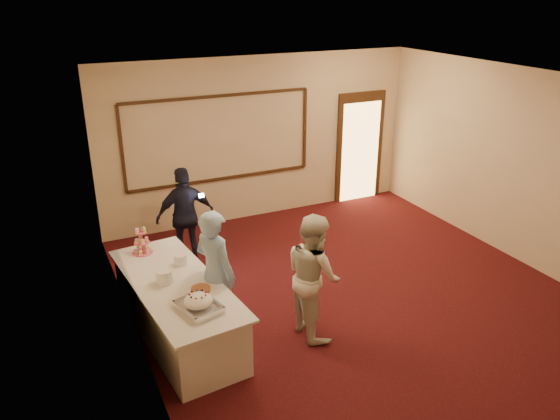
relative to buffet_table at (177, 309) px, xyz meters
The scene contains 14 objects.
floor 2.56m from the buffet_table, ahead, with size 7.00×7.00×0.00m, color black.
room_walls 3.02m from the buffet_table, ahead, with size 6.04×7.04×3.02m.
wall_molding 3.81m from the buffet_table, 61.60° to the left, with size 3.45×0.04×1.55m.
doorway 5.68m from the buffet_table, 34.10° to the left, with size 1.05×0.07×2.20m.
buffet_table is the anchor object (origin of this frame).
pavlova_tray 0.85m from the buffet_table, 83.80° to the right, with size 0.50×0.58×0.20m.
cupcake_stand 1.11m from the buffet_table, 101.02° to the left, with size 0.27×0.27×0.40m.
plate_stack_a 0.49m from the buffet_table, 163.85° to the left, with size 0.21×0.21×0.17m.
plate_stack_b 0.64m from the buffet_table, 65.45° to the left, with size 0.17×0.17×0.15m.
tart 0.58m from the buffet_table, 58.83° to the right, with size 0.27×0.27×0.05m.
man 0.67m from the buffet_table, 13.51° to the right, with size 0.61×0.40×1.67m, color #88ABD2.
woman 1.74m from the buffet_table, 21.50° to the right, with size 0.78×0.61×1.61m, color beige.
guest 2.06m from the buffet_table, 70.42° to the left, with size 0.92×0.38×1.58m, color black.
camera_flash 2.03m from the buffet_table, 62.06° to the left, with size 0.07×0.04×0.05m, color white.
Camera 1 is at (-3.82, -5.49, 4.11)m, focal length 35.00 mm.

